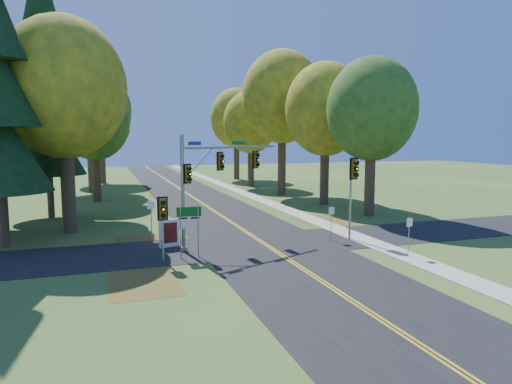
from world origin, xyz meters
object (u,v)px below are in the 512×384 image
object	(u,v)px
east_signal_pole	(353,178)
route_sign_cluster	(189,221)
info_kiosk	(169,233)
traffic_mast	(209,175)

from	to	relation	value
east_signal_pole	route_sign_cluster	size ratio (longest dim) A/B	1.84
east_signal_pole	info_kiosk	distance (m)	11.54
info_kiosk	east_signal_pole	bearing A→B (deg)	-21.53
east_signal_pole	info_kiosk	xyz separation A→B (m)	(-10.97, 1.83, -3.08)
traffic_mast	route_sign_cluster	xyz separation A→B (m)	(-1.56, -2.02, -2.21)
traffic_mast	route_sign_cluster	size ratio (longest dim) A/B	2.37
route_sign_cluster	info_kiosk	xyz separation A→B (m)	(-0.70, 2.68, -1.15)
east_signal_pole	route_sign_cluster	xyz separation A→B (m)	(-10.27, -0.85, -1.92)
east_signal_pole	traffic_mast	bearing A→B (deg)	165.11
east_signal_pole	route_sign_cluster	world-z (taller)	east_signal_pole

